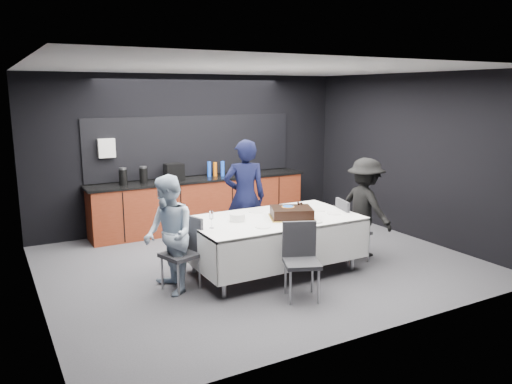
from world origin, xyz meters
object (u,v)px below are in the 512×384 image
champagne_flute (211,216)px  chair_right (349,225)px  person_center (245,197)px  chair_left (185,247)px  chair_near (301,255)px  plate_stack (237,217)px  person_left (169,235)px  party_table (273,227)px  cake_assembly (292,213)px  person_right (365,207)px

champagne_flute → chair_right: champagne_flute is taller
chair_right → person_center: 1.62m
chair_left → chair_near: size_ratio=1.00×
chair_right → chair_near: bearing=-150.5°
plate_stack → chair_right: 1.79m
plate_stack → person_left: (-1.00, -0.08, -0.08)m
plate_stack → chair_right: chair_right is taller
party_table → chair_near: (-0.15, -0.91, -0.11)m
champagne_flute → person_center: person_center is taller
person_left → cake_assembly: bearing=85.1°
person_left → chair_right: bearing=87.1°
champagne_flute → chair_left: (-0.31, 0.14, -0.40)m
plate_stack → person_center: person_center is taller
cake_assembly → chair_right: cake_assembly is taller
cake_assembly → chair_near: size_ratio=0.79×
party_table → chair_right: (1.23, -0.13, -0.11)m
chair_left → person_center: size_ratio=0.52×
cake_assembly → person_center: bearing=99.4°
person_left → plate_stack: bearing=94.4°
party_table → plate_stack: (-0.52, 0.08, 0.19)m
champagne_flute → party_table: bearing=5.6°
party_table → plate_stack: size_ratio=11.02×
cake_assembly → person_left: (-1.72, 0.13, -0.11)m
plate_stack → chair_near: bearing=-69.5°
chair_near → champagne_flute: bearing=135.4°
party_table → cake_assembly: size_ratio=3.17×
chair_right → person_right: bearing=11.3°
party_table → person_left: bearing=-179.7°
party_table → champagne_flute: champagne_flute is taller
party_table → plate_stack: 0.56m
party_table → chair_left: size_ratio=2.51×
champagne_flute → chair_near: bearing=-44.6°
champagne_flute → person_left: person_left is taller
champagne_flute → person_right: (2.58, 0.04, -0.18)m
party_table → person_right: bearing=-1.9°
person_left → person_right: 3.12m
cake_assembly → chair_right: size_ratio=0.79×
champagne_flute → chair_near: (0.82, -0.81, -0.40)m
chair_left → chair_near: same height
cake_assembly → person_right: bearing=3.6°
person_center → chair_left: bearing=51.6°
party_table → chair_left: bearing=177.9°
person_center → party_table: bearing=106.4°
party_table → person_left: (-1.52, -0.01, 0.11)m
cake_assembly → plate_stack: (-0.73, 0.22, -0.02)m
chair_left → chair_right: 2.52m
champagne_flute → person_right: bearing=0.9°
party_table → person_right: (1.60, -0.05, 0.11)m
champagne_flute → person_right: 2.58m
chair_near → person_right: (1.75, 0.86, 0.22)m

